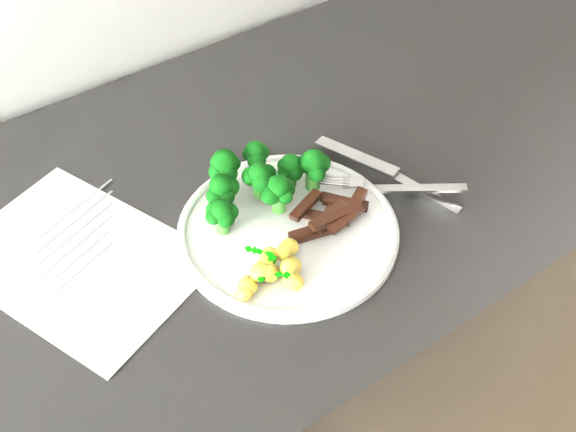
{
  "coord_description": "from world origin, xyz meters",
  "views": [
    {
      "loc": [
        -0.29,
        1.12,
        1.53
      ],
      "look_at": [
        0.04,
        1.58,
        0.94
      ],
      "focal_mm": 44.77,
      "sensor_mm": 36.0,
      "label": 1
    }
  ],
  "objects_px": {
    "counter": "(241,397)",
    "broccoli": "(258,179)",
    "beef_strips": "(332,213)",
    "fork": "(394,187)",
    "recipe_paper": "(79,260)",
    "plate": "(288,229)",
    "knife": "(404,183)",
    "potatoes": "(273,270)"
  },
  "relations": [
    {
      "from": "broccoli",
      "to": "knife",
      "type": "relative_size",
      "value": 0.83
    },
    {
      "from": "recipe_paper",
      "to": "potatoes",
      "type": "xyz_separation_m",
      "value": [
        0.16,
        -0.15,
        0.02
      ]
    },
    {
      "from": "recipe_paper",
      "to": "fork",
      "type": "xyz_separation_m",
      "value": [
        0.36,
        -0.13,
        0.02
      ]
    },
    {
      "from": "beef_strips",
      "to": "broccoli",
      "type": "bearing_deg",
      "value": 124.21
    },
    {
      "from": "plate",
      "to": "fork",
      "type": "bearing_deg",
      "value": -10.0
    },
    {
      "from": "fork",
      "to": "knife",
      "type": "height_order",
      "value": "fork"
    },
    {
      "from": "recipe_paper",
      "to": "beef_strips",
      "type": "height_order",
      "value": "beef_strips"
    },
    {
      "from": "broccoli",
      "to": "potatoes",
      "type": "xyz_separation_m",
      "value": [
        -0.06,
        -0.11,
        -0.02
      ]
    },
    {
      "from": "plate",
      "to": "potatoes",
      "type": "relative_size",
      "value": 2.68
    },
    {
      "from": "broccoli",
      "to": "counter",
      "type": "bearing_deg",
      "value": 143.5
    },
    {
      "from": "recipe_paper",
      "to": "plate",
      "type": "relative_size",
      "value": 1.24
    },
    {
      "from": "fork",
      "to": "knife",
      "type": "xyz_separation_m",
      "value": [
        0.02,
        0.0,
        -0.01
      ]
    },
    {
      "from": "broccoli",
      "to": "beef_strips",
      "type": "bearing_deg",
      "value": -55.79
    },
    {
      "from": "beef_strips",
      "to": "fork",
      "type": "distance_m",
      "value": 0.09
    },
    {
      "from": "counter",
      "to": "broccoli",
      "type": "relative_size",
      "value": 14.26
    },
    {
      "from": "potatoes",
      "to": "fork",
      "type": "bearing_deg",
      "value": 7.45
    },
    {
      "from": "recipe_paper",
      "to": "broccoli",
      "type": "distance_m",
      "value": 0.22
    },
    {
      "from": "potatoes",
      "to": "beef_strips",
      "type": "bearing_deg",
      "value": 17.09
    },
    {
      "from": "beef_strips",
      "to": "counter",
      "type": "bearing_deg",
      "value": 130.33
    },
    {
      "from": "broccoli",
      "to": "potatoes",
      "type": "height_order",
      "value": "broccoli"
    },
    {
      "from": "recipe_paper",
      "to": "fork",
      "type": "height_order",
      "value": "fork"
    },
    {
      "from": "recipe_paper",
      "to": "beef_strips",
      "type": "relative_size",
      "value": 2.8
    },
    {
      "from": "broccoli",
      "to": "beef_strips",
      "type": "xyz_separation_m",
      "value": [
        0.05,
        -0.08,
        -0.03
      ]
    },
    {
      "from": "plate",
      "to": "knife",
      "type": "relative_size",
      "value": 1.26
    },
    {
      "from": "counter",
      "to": "knife",
      "type": "distance_m",
      "value": 0.52
    },
    {
      "from": "plate",
      "to": "beef_strips",
      "type": "distance_m",
      "value": 0.06
    },
    {
      "from": "counter",
      "to": "fork",
      "type": "bearing_deg",
      "value": -31.71
    },
    {
      "from": "counter",
      "to": "plate",
      "type": "distance_m",
      "value": 0.47
    },
    {
      "from": "broccoli",
      "to": "potatoes",
      "type": "bearing_deg",
      "value": -116.8
    },
    {
      "from": "knife",
      "to": "beef_strips",
      "type": "bearing_deg",
      "value": 178.71
    },
    {
      "from": "recipe_paper",
      "to": "plate",
      "type": "height_order",
      "value": "plate"
    },
    {
      "from": "recipe_paper",
      "to": "beef_strips",
      "type": "bearing_deg",
      "value": -24.51
    },
    {
      "from": "recipe_paper",
      "to": "broccoli",
      "type": "xyz_separation_m",
      "value": [
        0.22,
        -0.05,
        0.04
      ]
    },
    {
      "from": "broccoli",
      "to": "beef_strips",
      "type": "height_order",
      "value": "broccoli"
    },
    {
      "from": "broccoli",
      "to": "knife",
      "type": "xyz_separation_m",
      "value": [
        0.16,
        -0.08,
        -0.04
      ]
    },
    {
      "from": "plate",
      "to": "knife",
      "type": "xyz_separation_m",
      "value": [
        0.16,
        -0.02,
        0.0
      ]
    },
    {
      "from": "knife",
      "to": "recipe_paper",
      "type": "bearing_deg",
      "value": 161.84
    },
    {
      "from": "recipe_paper",
      "to": "broccoli",
      "type": "relative_size",
      "value": 1.88
    },
    {
      "from": "broccoli",
      "to": "fork",
      "type": "relative_size",
      "value": 1.16
    },
    {
      "from": "counter",
      "to": "plate",
      "type": "relative_size",
      "value": 9.42
    },
    {
      "from": "broccoli",
      "to": "fork",
      "type": "distance_m",
      "value": 0.17
    },
    {
      "from": "plate",
      "to": "broccoli",
      "type": "relative_size",
      "value": 1.51
    }
  ]
}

